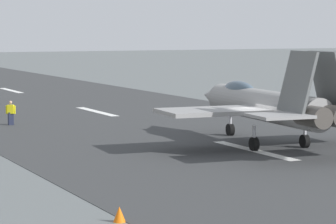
% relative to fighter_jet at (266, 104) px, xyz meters
% --- Properties ---
extents(ground_plane, '(400.00, 400.00, 0.00)m').
position_rel_fighter_jet_xyz_m(ground_plane, '(-1.63, 1.71, -2.38)').
color(ground_plane, slate).
extents(runway_strip, '(240.00, 26.00, 0.02)m').
position_rel_fighter_jet_xyz_m(runway_strip, '(-1.64, 1.71, -2.37)').
color(runway_strip, '#353637').
rests_on(runway_strip, ground).
extents(fighter_jet, '(16.31, 13.47, 5.57)m').
position_rel_fighter_jet_xyz_m(fighter_jet, '(0.00, 0.00, 0.00)').
color(fighter_jet, gray).
rests_on(fighter_jet, ground).
extents(crew_person, '(0.46, 0.62, 1.71)m').
position_rel_fighter_jet_xyz_m(crew_person, '(16.28, 10.49, -1.52)').
color(crew_person, '#1E2338').
rests_on(crew_person, ground).
extents(marker_cone_near, '(0.44, 0.44, 0.55)m').
position_rel_fighter_jet_xyz_m(marker_cone_near, '(-13.79, 14.89, -2.11)').
color(marker_cone_near, orange).
rests_on(marker_cone_near, ground).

